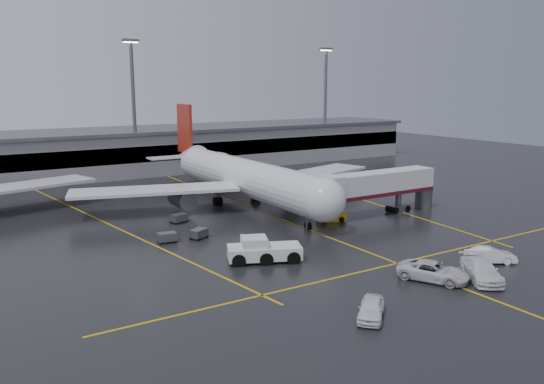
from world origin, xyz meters
TOP-DOWN VIEW (x-y plane):
  - ground at (0.00, 0.00)m, footprint 220.00×220.00m
  - apron_line_centre at (0.00, 0.00)m, footprint 0.25×90.00m
  - apron_line_stop at (0.00, -22.00)m, footprint 60.00×0.25m
  - apron_line_left at (-20.00, 10.00)m, footprint 9.99×69.35m
  - apron_line_right at (18.00, 10.00)m, footprint 7.57×69.64m
  - terminal at (0.00, 47.93)m, footprint 122.00×19.00m
  - light_mast_mid at (-5.00, 42.00)m, footprint 3.00×1.20m
  - light_mast_right at (40.00, 42.00)m, footprint 3.00×1.20m
  - main_airliner at (0.00, 9.70)m, footprint 48.80×45.60m
  - jet_bridge at (11.87, -6.00)m, footprint 19.90×3.40m
  - pushback_tractor at (-10.85, -14.34)m, footprint 7.79×5.50m
  - belt_loader at (5.09, -5.08)m, footprint 3.86×2.77m
  - service_van_a at (-0.73, -27.11)m, footprint 5.43×6.84m
  - service_van_b at (3.05, -29.25)m, footprint 5.49×6.58m
  - service_van_c at (7.86, -26.73)m, footprint 4.90×3.93m
  - service_van_d at (-10.85, -30.16)m, footprint 4.54×4.37m
  - baggage_cart_a at (-12.84, -3.57)m, footprint 2.37×2.07m
  - baggage_cart_b at (-16.47, -3.13)m, footprint 2.14×1.53m
  - baggage_cart_c at (-11.92, 4.44)m, footprint 2.28×1.80m

SIDE VIEW (x-z plane):
  - ground at x=0.00m, z-range 0.00..0.00m
  - apron_line_centre at x=0.00m, z-range 0.00..0.02m
  - apron_line_stop at x=0.00m, z-range 0.00..0.02m
  - apron_line_left at x=-20.00m, z-range 0.00..0.02m
  - apron_line_right at x=18.00m, z-range 0.00..0.02m
  - belt_loader at x=5.09m, z-range -0.57..1.68m
  - baggage_cart_a at x=-12.84m, z-range 0.07..1.19m
  - baggage_cart_b at x=-16.47m, z-range 0.07..1.19m
  - baggage_cart_c at x=-11.92m, z-range 0.07..1.19m
  - service_van_d at x=-10.85m, z-range 0.00..1.53m
  - service_van_c at x=7.86m, z-range 0.00..1.57m
  - service_van_a at x=-0.73m, z-range 0.00..1.73m
  - service_van_b at x=3.05m, z-range 0.00..1.80m
  - pushback_tractor at x=-10.85m, z-range -0.26..2.32m
  - jet_bridge at x=11.87m, z-range 0.91..6.96m
  - main_airliner at x=0.00m, z-range -2.84..11.26m
  - terminal at x=0.00m, z-range 0.02..8.62m
  - light_mast_mid at x=-5.00m, z-range 1.75..27.20m
  - light_mast_right at x=40.00m, z-range 1.75..27.20m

